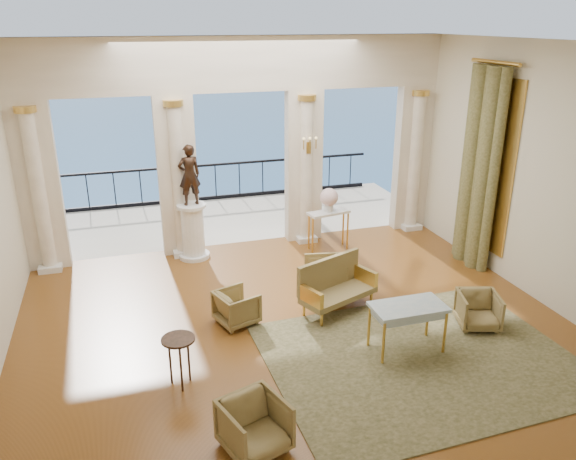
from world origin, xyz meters
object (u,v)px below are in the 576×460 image
object	(u,v)px
armchair_c	(325,274)
pedestal	(193,232)
armchair_d	(237,306)
console_table	(329,218)
game_table	(408,310)
armchair_a	(255,424)
side_table	(179,345)
armchair_b	(479,309)
statue	(189,175)
settee	(335,285)

from	to	relation	value
armchair_c	pedestal	world-z (taller)	pedestal
armchair_d	console_table	distance (m)	3.72
game_table	armchair_a	bearing A→B (deg)	-152.41
side_table	console_table	bearing A→B (deg)	47.25
armchair_c	armchair_b	bearing A→B (deg)	56.22
armchair_d	pedestal	bearing A→B (deg)	-13.31
pedestal	side_table	xyz separation A→B (m)	(-0.83, -4.44, 0.07)
armchair_b	armchair_c	distance (m)	2.77
statue	console_table	distance (m)	3.14
armchair_b	armchair_d	world-z (taller)	armchair_b
pedestal	side_table	bearing A→B (deg)	-100.56
armchair_a	settee	distance (m)	3.67
armchair_c	pedestal	xyz separation A→B (m)	(-2.11, 2.33, 0.21)
armchair_c	armchair_d	size ratio (longest dim) A/B	1.13
armchair_a	settee	bearing A→B (deg)	35.23
game_table	side_table	world-z (taller)	game_table
game_table	side_table	xyz separation A→B (m)	(-3.43, 0.12, -0.04)
armchair_a	armchair_c	bearing A→B (deg)	39.77
armchair_a	side_table	distance (m)	1.69
armchair_d	game_table	xyz separation A→B (m)	(2.31, -1.57, 0.37)
armchair_a	console_table	world-z (taller)	console_table
game_table	side_table	distance (m)	3.43
game_table	console_table	size ratio (longest dim) A/B	1.16
armchair_b	side_table	world-z (taller)	side_table
game_table	statue	world-z (taller)	statue
game_table	statue	size ratio (longest dim) A/B	0.89
armchair_a	armchair_b	bearing A→B (deg)	3.31
settee	pedestal	size ratio (longest dim) A/B	1.26
armchair_c	console_table	xyz separation A→B (m)	(0.80, 1.94, 0.36)
pedestal	console_table	world-z (taller)	pedestal
armchair_d	settee	world-z (taller)	settee
side_table	settee	bearing A→B (deg)	26.58
statue	armchair_b	bearing A→B (deg)	125.45
armchair_d	console_table	xyz separation A→B (m)	(2.63, 2.60, 0.40)
pedestal	settee	bearing A→B (deg)	-55.89
armchair_b	armchair_d	xyz separation A→B (m)	(-3.79, 1.29, -0.01)
armchair_b	side_table	distance (m)	4.92
settee	statue	size ratio (longest dim) A/B	1.20
armchair_c	settee	xyz separation A→B (m)	(-0.08, -0.68, 0.09)
armchair_b	console_table	world-z (taller)	console_table
pedestal	side_table	world-z (taller)	pedestal
armchair_a	pedestal	xyz separation A→B (m)	(0.14, 5.96, 0.21)
armchair_d	settee	size ratio (longest dim) A/B	0.42
pedestal	console_table	xyz separation A→B (m)	(2.92, -0.39, 0.15)
armchair_c	console_table	size ratio (longest dim) A/B	0.75
armchair_b	armchair_d	distance (m)	4.01
armchair_a	settee	world-z (taller)	settee
armchair_c	pedestal	distance (m)	3.15
armchair_d	pedestal	distance (m)	3.01
armchair_b	console_table	xyz separation A→B (m)	(-1.16, 3.89, 0.39)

